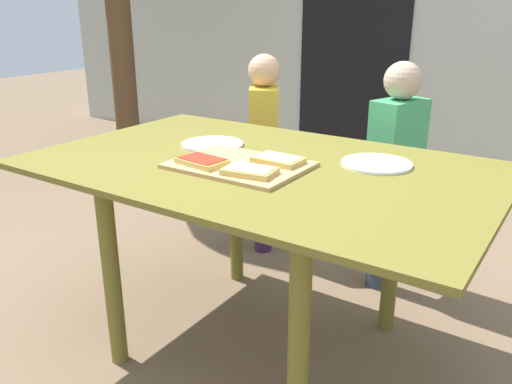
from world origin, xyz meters
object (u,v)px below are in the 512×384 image
(plate_white_left, at_px, (212,144))
(child_right, at_px, (395,164))
(pizza_slice_near_left, at_px, (202,161))
(plate_white_right, at_px, (377,164))
(cutting_board, at_px, (239,165))
(pizza_slice_far_right, at_px, (278,160))
(dining_table, at_px, (260,190))
(pizza_slice_near_right, at_px, (250,171))
(child_left, at_px, (264,142))

(plate_white_left, relative_size, child_right, 0.23)
(pizza_slice_near_left, height_order, plate_white_right, pizza_slice_near_left)
(cutting_board, distance_m, pizza_slice_far_right, 0.13)
(plate_white_right, height_order, plate_white_left, same)
(dining_table, xyz_separation_m, pizza_slice_near_left, (-0.12, -0.15, 0.12))
(cutting_board, xyz_separation_m, pizza_slice_near_left, (-0.10, -0.08, 0.02))
(pizza_slice_far_right, distance_m, pizza_slice_near_left, 0.25)
(pizza_slice_near_right, xyz_separation_m, child_left, (-0.53, 0.90, -0.17))
(pizza_slice_far_right, bearing_deg, child_right, 78.25)
(dining_table, distance_m, pizza_slice_near_left, 0.23)
(child_left, distance_m, child_right, 0.69)
(plate_white_left, bearing_deg, dining_table, -18.98)
(pizza_slice_near_left, height_order, child_left, child_left)
(pizza_slice_near_left, xyz_separation_m, plate_white_left, (-0.15, 0.25, -0.02))
(plate_white_left, bearing_deg, child_left, 106.02)
(plate_white_right, relative_size, child_left, 0.23)
(dining_table, relative_size, pizza_slice_far_right, 9.62)
(pizza_slice_near_left, bearing_deg, pizza_slice_far_right, 36.99)
(pizza_slice_near_right, distance_m, child_right, 0.92)
(pizza_slice_far_right, height_order, child_left, child_left)
(pizza_slice_near_right, distance_m, child_left, 1.06)
(plate_white_right, bearing_deg, pizza_slice_far_right, -143.45)
(child_left, relative_size, child_right, 0.99)
(pizza_slice_near_left, height_order, child_right, child_right)
(dining_table, height_order, pizza_slice_near_left, pizza_slice_near_left)
(pizza_slice_near_left, bearing_deg, child_right, 68.38)
(pizza_slice_far_right, bearing_deg, dining_table, 177.12)
(child_left, bearing_deg, plate_white_right, -34.56)
(child_right, bearing_deg, plate_white_right, -78.16)
(pizza_slice_near_right, bearing_deg, plate_white_left, 143.80)
(cutting_board, bearing_deg, child_left, 117.79)
(dining_table, bearing_deg, child_left, 121.84)
(pizza_slice_far_right, distance_m, child_right, 0.77)
(dining_table, height_order, plate_white_left, plate_white_left)
(cutting_board, bearing_deg, child_right, 72.46)
(pizza_slice_near_right, relative_size, plate_white_right, 0.73)
(child_left, bearing_deg, pizza_slice_far_right, -54.42)
(pizza_slice_far_right, distance_m, child_left, 0.94)
(cutting_board, bearing_deg, dining_table, 69.02)
(plate_white_right, bearing_deg, child_left, 145.44)
(child_right, bearing_deg, dining_table, -107.17)
(pizza_slice_near_right, relative_size, plate_white_left, 0.73)
(child_left, bearing_deg, child_right, -1.19)
(plate_white_left, height_order, child_left, child_left)
(dining_table, xyz_separation_m, plate_white_left, (-0.28, 0.10, 0.10))
(pizza_slice_near_right, relative_size, child_right, 0.17)
(dining_table, relative_size, child_right, 1.54)
(dining_table, height_order, child_right, child_right)
(pizza_slice_near_left, bearing_deg, plate_white_left, 121.55)
(pizza_slice_far_right, xyz_separation_m, pizza_slice_near_left, (-0.20, -0.15, 0.00))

